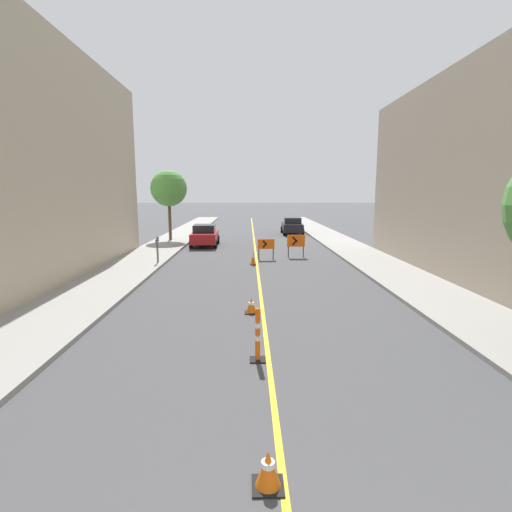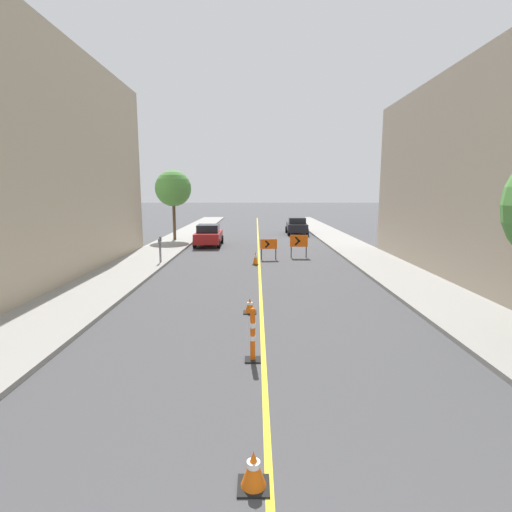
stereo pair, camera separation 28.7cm
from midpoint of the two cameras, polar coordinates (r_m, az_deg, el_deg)
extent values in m
cube|color=gold|center=(31.14, 0.41, 1.85)|extent=(0.12, 61.22, 0.01)
cube|color=gray|center=(31.76, -11.63, 1.93)|extent=(3.08, 61.22, 0.14)
cube|color=gray|center=(31.89, 12.39, 1.93)|extent=(3.08, 61.22, 0.14)
cube|color=black|center=(6.24, 1.00, -30.00)|extent=(0.44, 0.44, 0.03)
cone|color=orange|center=(6.07, 1.00, -28.06)|extent=(0.35, 0.35, 0.50)
cylinder|color=white|center=(6.04, 1.01, -27.60)|extent=(0.18, 0.18, 0.08)
cube|color=black|center=(13.32, -0.44, -8.06)|extent=(0.43, 0.43, 0.03)
cone|color=orange|center=(13.24, -0.44, -7.03)|extent=(0.34, 0.34, 0.47)
cylinder|color=white|center=(13.23, -0.44, -6.79)|extent=(0.18, 0.18, 0.07)
cube|color=black|center=(21.89, 0.10, -1.22)|extent=(0.34, 0.34, 0.03)
cone|color=orange|center=(21.83, 0.10, -0.26)|extent=(0.27, 0.27, 0.72)
cylinder|color=white|center=(21.81, 0.10, -0.04)|extent=(0.14, 0.14, 0.11)
cube|color=black|center=(9.77, 0.22, -14.60)|extent=(0.37, 0.37, 0.04)
cylinder|color=#EF560C|center=(9.54, 0.22, -11.32)|extent=(0.12, 0.12, 1.16)
cylinder|color=white|center=(9.57, 0.22, -11.64)|extent=(0.13, 0.13, 0.12)
cylinder|color=white|center=(9.46, 0.22, -9.87)|extent=(0.13, 0.13, 0.12)
sphere|color=#EF560C|center=(9.35, 0.22, -7.79)|extent=(0.13, 0.13, 0.13)
cube|color=#EF560C|center=(23.46, 1.98, 1.72)|extent=(1.00, 0.16, 0.58)
cube|color=black|center=(23.41, 1.81, 1.90)|extent=(0.29, 0.05, 0.29)
cube|color=black|center=(23.43, 1.80, 1.51)|extent=(0.29, 0.05, 0.29)
cylinder|color=black|center=(23.53, 0.95, 0.25)|extent=(0.06, 0.06, 0.64)
cylinder|color=black|center=(23.57, 3.00, 0.25)|extent=(0.06, 0.06, 0.64)
cube|color=#EF560C|center=(24.30, 6.29, 2.16)|extent=(1.07, 0.10, 0.72)
cube|color=black|center=(24.24, 6.12, 2.39)|extent=(0.34, 0.03, 0.34)
cube|color=black|center=(24.26, 6.11, 1.91)|extent=(0.34, 0.03, 0.34)
cylinder|color=black|center=(24.35, 5.20, 0.55)|extent=(0.06, 0.06, 0.67)
cylinder|color=black|center=(24.45, 7.32, 0.55)|extent=(0.06, 0.06, 0.67)
cube|color=maroon|center=(29.81, -6.69, 2.77)|extent=(1.89, 4.34, 0.72)
cube|color=black|center=(29.53, -6.75, 3.95)|extent=(1.57, 1.97, 0.55)
cylinder|color=black|center=(31.27, -7.96, 2.38)|extent=(0.23, 0.64, 0.64)
cylinder|color=black|center=(31.09, -4.83, 2.39)|extent=(0.23, 0.64, 0.64)
cylinder|color=black|center=(28.65, -8.67, 1.75)|extent=(0.23, 0.64, 0.64)
cylinder|color=black|center=(28.45, -5.26, 1.76)|extent=(0.23, 0.64, 0.64)
cube|color=black|center=(38.01, 5.85, 4.15)|extent=(1.95, 4.36, 0.72)
cube|color=black|center=(37.75, 5.90, 5.08)|extent=(1.59, 1.99, 0.55)
cylinder|color=black|center=(39.29, 4.40, 3.80)|extent=(0.24, 0.65, 0.64)
cylinder|color=black|center=(39.46, 6.88, 3.79)|extent=(0.24, 0.65, 0.64)
cylinder|color=black|center=(36.64, 4.73, 3.41)|extent=(0.24, 0.65, 0.64)
cylinder|color=black|center=(36.83, 7.38, 3.40)|extent=(0.24, 0.65, 0.64)
cylinder|color=#4C4C51|center=(22.30, -13.42, 0.40)|extent=(0.05, 0.05, 1.05)
cube|color=#565B60|center=(22.22, -13.48, 2.02)|extent=(0.12, 0.10, 0.22)
sphere|color=#565B60|center=(22.21, -13.49, 2.30)|extent=(0.11, 0.11, 0.11)
cylinder|color=#4C4C51|center=(22.53, -13.29, 0.61)|extent=(0.05, 0.05, 1.14)
cube|color=#565B60|center=(22.44, -13.35, 2.33)|extent=(0.12, 0.10, 0.22)
sphere|color=#565B60|center=(22.43, -13.36, 2.61)|extent=(0.11, 0.11, 0.11)
cylinder|color=#4C3823|center=(32.88, -11.55, 4.94)|extent=(0.24, 0.24, 3.03)
sphere|color=#478438|center=(32.80, -11.69, 9.45)|extent=(2.86, 2.86, 2.86)
camera|label=1|loc=(0.14, -89.56, 0.07)|focal=28.00mm
camera|label=2|loc=(0.14, 90.44, -0.07)|focal=28.00mm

